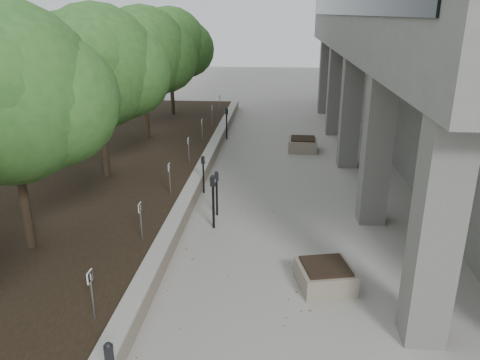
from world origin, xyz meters
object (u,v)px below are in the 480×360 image
(crabapple_tree_3, at_px, (99,93))
(parking_meter_2, at_px, (213,202))
(crabapple_tree_2, at_px, (13,131))
(crabapple_tree_5, at_px, (171,62))
(crabapple_tree_4, at_px, (144,73))
(parking_meter_3, at_px, (217,193))
(parking_meter_5, at_px, (227,124))
(planter_back, at_px, (303,144))
(planter_front, at_px, (325,275))
(parking_meter_4, at_px, (203,175))

(crabapple_tree_3, distance_m, parking_meter_2, 5.38)
(crabapple_tree_2, relative_size, crabapple_tree_5, 1.00)
(crabapple_tree_4, bearing_deg, crabapple_tree_5, 90.00)
(crabapple_tree_5, height_order, parking_meter_2, crabapple_tree_5)
(parking_meter_3, relative_size, parking_meter_5, 0.91)
(crabapple_tree_2, distance_m, parking_meter_2, 5.06)
(parking_meter_5, distance_m, planter_back, 3.76)
(parking_meter_3, distance_m, planter_front, 4.45)
(parking_meter_4, height_order, parking_meter_5, parking_meter_5)
(planter_back, bearing_deg, parking_meter_3, -111.54)
(parking_meter_2, bearing_deg, crabapple_tree_2, -133.82)
(parking_meter_2, relative_size, parking_meter_4, 1.21)
(crabapple_tree_5, distance_m, planter_back, 8.82)
(parking_meter_3, distance_m, parking_meter_5, 8.52)
(parking_meter_3, bearing_deg, crabapple_tree_2, -157.90)
(crabapple_tree_4, height_order, parking_meter_5, crabapple_tree_4)
(crabapple_tree_2, height_order, planter_front, crabapple_tree_2)
(crabapple_tree_2, relative_size, parking_meter_5, 3.72)
(crabapple_tree_3, bearing_deg, parking_meter_2, -35.90)
(parking_meter_4, xyz_separation_m, parking_meter_5, (0.00, 6.79, 0.11))
(parking_meter_5, bearing_deg, crabapple_tree_4, -176.74)
(parking_meter_2, height_order, parking_meter_5, parking_meter_2)
(parking_meter_5, bearing_deg, crabapple_tree_3, -138.08)
(parking_meter_4, relative_size, parking_meter_5, 0.85)
(parking_meter_4, xyz_separation_m, planter_front, (3.40, -5.18, -0.37))
(crabapple_tree_4, xyz_separation_m, parking_meter_2, (3.92, -7.84, -2.36))
(crabapple_tree_3, height_order, crabapple_tree_5, same)
(crabapple_tree_3, height_order, planter_front, crabapple_tree_3)
(crabapple_tree_2, xyz_separation_m, crabapple_tree_4, (0.00, 10.00, 0.00))
(parking_meter_4, relative_size, planter_back, 1.06)
(crabapple_tree_2, xyz_separation_m, planter_back, (6.63, 9.92, -2.85))
(crabapple_tree_5, height_order, parking_meter_5, crabapple_tree_5)
(parking_meter_3, distance_m, planter_back, 7.44)
(crabapple_tree_5, relative_size, parking_meter_2, 3.59)
(planter_front, bearing_deg, parking_meter_2, 135.94)
(crabapple_tree_2, relative_size, planter_back, 4.63)
(crabapple_tree_5, xyz_separation_m, parking_meter_4, (3.25, -10.29, -2.50))
(crabapple_tree_4, bearing_deg, crabapple_tree_3, -90.00)
(crabapple_tree_4, height_order, crabapple_tree_5, same)
(parking_meter_5, bearing_deg, crabapple_tree_5, 111.37)
(crabapple_tree_5, bearing_deg, planter_front, -66.76)
(crabapple_tree_5, distance_m, parking_meter_3, 12.85)
(crabapple_tree_4, relative_size, parking_meter_4, 4.35)
(parking_meter_5, bearing_deg, planter_back, -46.58)
(planter_front, bearing_deg, crabapple_tree_4, 122.39)
(parking_meter_4, bearing_deg, crabapple_tree_5, 122.27)
(parking_meter_4, distance_m, parking_meter_5, 6.80)
(crabapple_tree_3, bearing_deg, parking_meter_3, -27.10)
(parking_meter_2, bearing_deg, crabapple_tree_4, 133.83)
(crabapple_tree_5, bearing_deg, crabapple_tree_4, -90.00)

